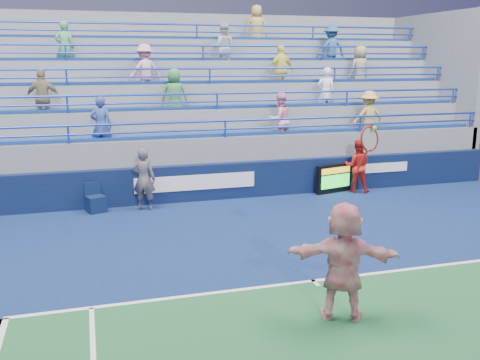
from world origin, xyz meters
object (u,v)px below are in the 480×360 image
object	(u,v)px
serve_speed_board	(334,179)
tennis_player	(343,261)
ball_girl	(357,166)
line_judge	(144,179)
judge_chair	(96,203)

from	to	relation	value
serve_speed_board	tennis_player	xyz separation A→B (m)	(-3.58, -7.71, 0.53)
serve_speed_board	ball_girl	bearing A→B (deg)	-8.63
serve_speed_board	tennis_player	bearing A→B (deg)	-114.92
tennis_player	line_judge	bearing A→B (deg)	108.00
judge_chair	ball_girl	size ratio (longest dim) A/B	0.49
line_judge	tennis_player	bearing A→B (deg)	130.34
serve_speed_board	judge_chair	bearing A→B (deg)	-178.46
tennis_player	serve_speed_board	bearing A→B (deg)	65.08
judge_chair	ball_girl	distance (m)	8.07
serve_speed_board	ball_girl	distance (m)	0.83
judge_chair	tennis_player	size ratio (longest dim) A/B	0.26
ball_girl	judge_chair	bearing A→B (deg)	25.59
ball_girl	line_judge	bearing A→B (deg)	26.72
judge_chair	serve_speed_board	bearing A→B (deg)	1.54
line_judge	ball_girl	size ratio (longest dim) A/B	1.04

